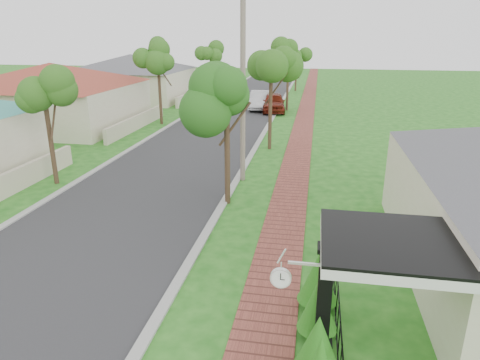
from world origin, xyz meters
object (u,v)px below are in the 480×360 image
Objects in this scene: parked_car_white at (260,100)px; utility_pole at (243,83)px; near_tree at (227,99)px; station_clock at (283,277)px; parked_car_red at (274,103)px; porch_post at (324,305)px.

utility_pole is (1.90, -20.13, 3.71)m from parked_car_white.
station_clock is (2.89, -8.40, -2.29)m from near_tree.
utility_pole is 8.36× the size of station_clock.
utility_pole is 12.01m from station_clock.
parked_car_white is at bearing 94.45° from near_tree.
station_clock is (2.79, -11.40, -2.56)m from utility_pole.
near_tree is at bearing -95.10° from parked_car_red.
utility_pole is at bearing 88.09° from near_tree.
parked_car_white is (-5.55, 31.13, -0.32)m from porch_post.
parked_car_white is 31.90m from station_clock.
parked_car_red is (-4.15, 29.96, -0.31)m from porch_post.
near_tree reaches higher than porch_post.
station_clock is (4.69, -31.53, 1.15)m from parked_car_white.
parked_car_red is at bearing -42.69° from parked_car_white.
station_clock is at bearing -84.23° from parked_car_white.
near_tree is (-3.75, 8.00, 3.12)m from porch_post.
utility_pole reaches higher than parked_car_white.
station_clock reaches higher than parked_car_white.
parked_car_white is at bearing 95.39° from utility_pole.
porch_post is 0.28× the size of utility_pole.
porch_post is 31.63m from parked_car_white.
parked_car_red is 0.90× the size of near_tree.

